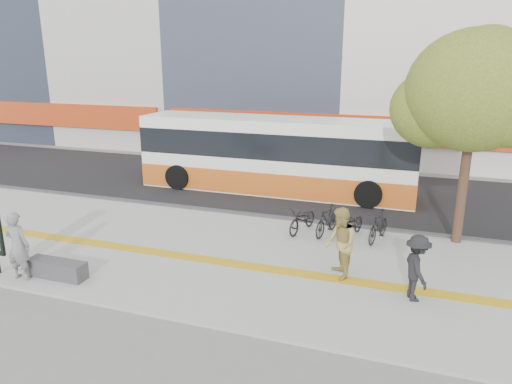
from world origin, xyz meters
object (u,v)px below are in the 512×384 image
(seated_woman, at_px, (18,246))
(bus, at_px, (276,157))
(street_tree, at_px, (473,93))
(pedestrian_tan, at_px, (340,243))
(pedestrian_dark, at_px, (417,268))
(bench, at_px, (57,269))

(seated_woman, bearing_deg, bus, -113.09)
(street_tree, bearing_deg, bus, 151.86)
(pedestrian_tan, bearing_deg, pedestrian_dark, 49.53)
(pedestrian_tan, bearing_deg, bench, -94.50)
(street_tree, distance_m, seated_woman, 12.85)
(seated_woman, xyz_separation_m, pedestrian_tan, (7.60, 2.68, 0.03))
(street_tree, xyz_separation_m, pedestrian_tan, (-2.98, -3.69, -3.51))
(bench, relative_size, pedestrian_tan, 0.87)
(pedestrian_tan, bearing_deg, street_tree, 117.67)
(pedestrian_dark, bearing_deg, bench, 81.92)
(bench, bearing_deg, seated_woman, -156.39)
(pedestrian_tan, xyz_separation_m, pedestrian_dark, (1.85, -0.57, -0.13))
(seated_woman, bearing_deg, street_tree, -151.83)
(street_tree, bearing_deg, pedestrian_tan, -128.91)
(pedestrian_dark, bearing_deg, seated_woman, 83.00)
(street_tree, relative_size, pedestrian_tan, 3.42)
(pedestrian_dark, bearing_deg, pedestrian_tan, 53.34)
(street_tree, height_order, pedestrian_dark, street_tree)
(bus, height_order, pedestrian_dark, bus)
(pedestrian_tan, bearing_deg, bus, -175.51)
(seated_woman, distance_m, pedestrian_tan, 8.06)
(seated_woman, bearing_deg, pedestrian_tan, -163.45)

